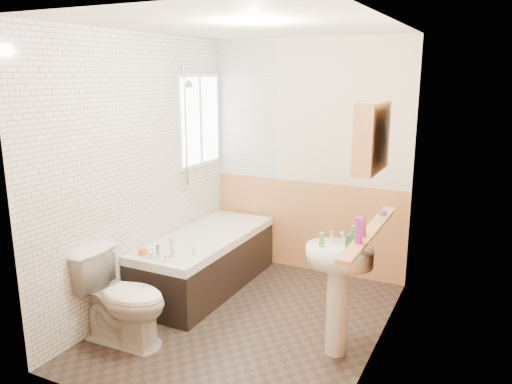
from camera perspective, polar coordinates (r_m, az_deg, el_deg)
floor at (r=4.56m, az=-0.86°, el=-14.60°), size 2.80×2.80×0.00m
ceiling at (r=4.04m, az=-0.99°, el=18.50°), size 2.80×2.80×0.00m
wall_back at (r=5.39m, az=5.95°, el=3.83°), size 2.20×0.02×2.50m
wall_front at (r=2.98m, az=-13.42°, el=-4.39°), size 2.20×0.02×2.50m
wall_left at (r=4.72m, az=-13.00°, el=2.19°), size 0.02×2.80×2.50m
wall_right at (r=3.76m, az=14.30°, el=-0.74°), size 0.02×2.80×2.50m
wainscot_right at (r=4.01m, az=13.36°, el=-11.15°), size 0.01×2.80×1.00m
wainscot_front at (r=3.30m, az=-12.44°, el=-16.79°), size 2.20×0.01×1.00m
wainscot_back at (r=5.55m, az=5.68°, el=-3.86°), size 2.20×0.01×1.00m
tile_cladding_left at (r=4.71m, az=-12.79°, el=2.17°), size 0.01×2.80×2.50m
tile_return_back at (r=5.60m, az=-1.07°, el=9.41°), size 0.75×0.01×1.50m
window at (r=5.40m, az=-6.43°, el=8.12°), size 0.03×0.79×0.99m
bathtub at (r=5.14m, az=-5.76°, el=-7.73°), size 0.70×1.73×0.70m
shower_riser at (r=5.14m, az=-7.99°, el=8.62°), size 0.11×0.08×1.23m
toilet at (r=4.23m, az=-15.04°, el=-11.63°), size 0.79×0.46×0.77m
sink at (r=3.89m, az=9.40°, el=-9.68°), size 0.51×0.42×0.99m
pine_shelf at (r=3.80m, az=12.93°, el=-4.40°), size 0.10×1.41×0.03m
medicine_cabinet at (r=3.66m, az=13.08°, el=6.16°), size 0.14×0.56×0.50m
foam_can at (r=3.46m, az=11.69°, el=-4.32°), size 0.07×0.07×0.18m
green_bottle at (r=3.59m, az=12.30°, el=-3.56°), size 0.05×0.05×0.19m
black_jar at (r=4.19m, az=14.32°, el=-2.31°), size 0.07×0.07×0.04m
soap_bottle at (r=3.70m, az=10.98°, el=-6.04°), size 0.10×0.20×0.09m
clear_bottle at (r=3.77m, az=7.51°, el=-5.42°), size 0.05×0.05×0.11m
blue_gel at (r=4.48m, az=-9.54°, el=-6.30°), size 0.06×0.05×0.17m
cream_jar at (r=4.61m, az=-12.80°, el=-6.67°), size 0.08×0.08×0.05m
orange_bottle at (r=4.50m, az=-7.10°, el=-6.66°), size 0.03×0.03×0.09m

